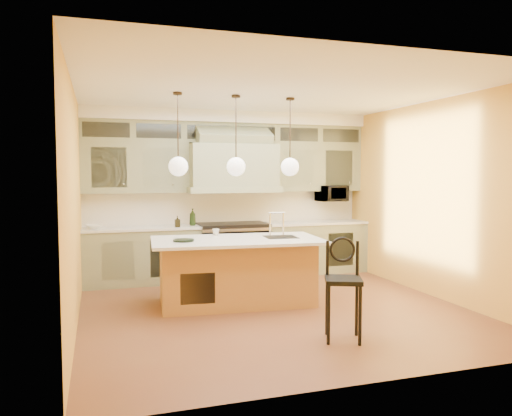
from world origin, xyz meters
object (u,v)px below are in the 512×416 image
object	(u,v)px
kitchen_island	(237,270)
counter_stool	(343,282)
range	(233,250)
microwave	(332,193)

from	to	relation	value
kitchen_island	counter_stool	xyz separation A→B (m)	(0.71, -1.82, 0.16)
range	counter_stool	size ratio (longest dim) A/B	1.07
range	counter_stool	xyz separation A→B (m)	(0.31, -3.52, 0.15)
counter_stool	range	bearing A→B (deg)	117.94
range	kitchen_island	bearing A→B (deg)	-103.10
counter_stool	microwave	size ratio (longest dim) A/B	2.06
kitchen_island	counter_stool	bearing A→B (deg)	-63.85
counter_stool	microwave	world-z (taller)	microwave
range	counter_stool	distance (m)	3.53
kitchen_island	microwave	size ratio (longest dim) A/B	4.48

